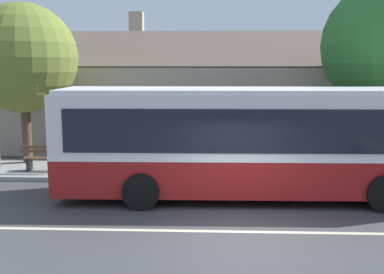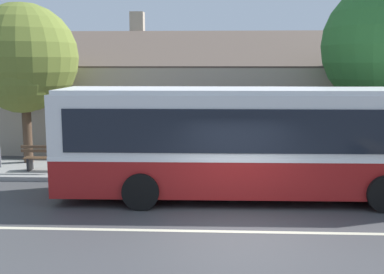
{
  "view_description": "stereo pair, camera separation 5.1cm",
  "coord_description": "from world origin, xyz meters",
  "px_view_note": "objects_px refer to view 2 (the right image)",
  "views": [
    {
      "loc": [
        -0.64,
        -10.78,
        3.89
      ],
      "look_at": [
        -1.27,
        3.68,
        1.67
      ],
      "focal_mm": 45.0,
      "sensor_mm": 36.0,
      "label": 1
    },
    {
      "loc": [
        -0.59,
        -10.78,
        3.89
      ],
      "look_at": [
        -1.27,
        3.68,
        1.67
      ],
      "focal_mm": 45.0,
      "sensor_mm": 36.0,
      "label": 2
    }
  ],
  "objects_px": {
    "bench_by_building": "(49,159)",
    "street_tree_secondary": "(23,62)",
    "transit_bus": "(252,140)",
    "bench_down_street": "(168,159)"
  },
  "relations": [
    {
      "from": "bench_by_building",
      "to": "bench_down_street",
      "type": "bearing_deg",
      "value": 2.92
    },
    {
      "from": "street_tree_secondary",
      "to": "bench_by_building",
      "type": "bearing_deg",
      "value": -46.19
    },
    {
      "from": "transit_bus",
      "to": "bench_down_street",
      "type": "relative_size",
      "value": 6.07
    },
    {
      "from": "transit_bus",
      "to": "street_tree_secondary",
      "type": "bearing_deg",
      "value": 154.36
    },
    {
      "from": "transit_bus",
      "to": "bench_by_building",
      "type": "xyz_separation_m",
      "value": [
        -6.85,
        2.56,
        -1.14
      ]
    },
    {
      "from": "bench_down_street",
      "to": "street_tree_secondary",
      "type": "distance_m",
      "value": 6.51
    },
    {
      "from": "bench_down_street",
      "to": "street_tree_secondary",
      "type": "xyz_separation_m",
      "value": [
        -5.46,
        1.15,
        3.36
      ]
    },
    {
      "from": "bench_down_street",
      "to": "bench_by_building",
      "type": "bearing_deg",
      "value": -177.08
    },
    {
      "from": "bench_down_street",
      "to": "street_tree_secondary",
      "type": "bearing_deg",
      "value": 168.13
    },
    {
      "from": "bench_by_building",
      "to": "street_tree_secondary",
      "type": "distance_m",
      "value": 3.85
    }
  ]
}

